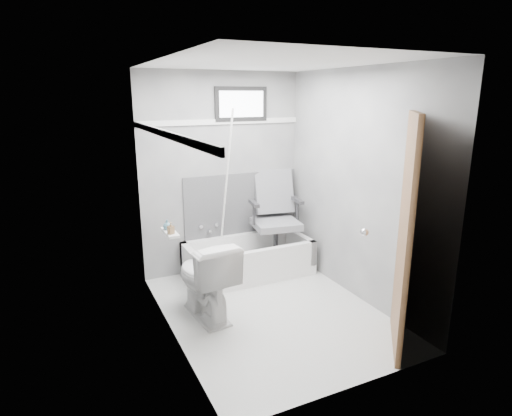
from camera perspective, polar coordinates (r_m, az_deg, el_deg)
floor at (r=4.47m, az=1.99°, el=-13.56°), size 2.60×2.60×0.00m
ceiling at (r=3.94m, az=2.32°, el=18.85°), size 2.60×2.60×0.00m
wall_back at (r=5.20m, az=-4.53°, el=4.56°), size 2.00×0.02×2.40m
wall_front at (r=2.99m, az=13.78°, el=-3.62°), size 2.00×0.02×2.40m
wall_left at (r=3.69m, az=-11.75°, el=0.03°), size 0.02×2.60×2.40m
wall_right at (r=4.58m, az=13.32°, el=2.79°), size 0.02×2.60×2.40m
bathtub at (r=5.21m, az=-0.99°, el=-6.72°), size 1.50×0.70×0.42m
office_chair at (r=5.25m, az=2.68°, el=-1.24°), size 0.73×0.73×1.10m
toilet at (r=4.24m, az=-6.80°, el=-9.33°), size 0.52×0.84×0.79m
door at (r=3.74m, az=25.18°, el=-4.13°), size 0.78×0.78×2.00m
window at (r=5.20m, az=-2.01°, el=13.69°), size 0.66×0.04×0.40m
backerboard at (r=5.37m, az=-1.91°, el=0.55°), size 1.50×0.02×0.78m
trim_back at (r=5.11m, az=-4.62°, el=11.39°), size 2.00×0.02×0.06m
trim_left at (r=3.59m, az=-12.07°, el=9.66°), size 0.02×2.60×0.06m
pole at (r=4.99m, az=-4.06°, el=2.38°), size 0.02×0.53×1.89m
shelf at (r=4.02m, az=-11.39°, el=-3.21°), size 0.10×0.32×0.02m
soap_bottle_a at (r=3.92m, az=-11.29°, el=-2.65°), size 0.06×0.06×0.11m
soap_bottle_b at (r=4.05m, az=-11.78°, el=-2.19°), size 0.11×0.11×0.10m
faucet at (r=5.26m, az=-6.30°, el=-2.66°), size 0.26×0.10×0.16m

